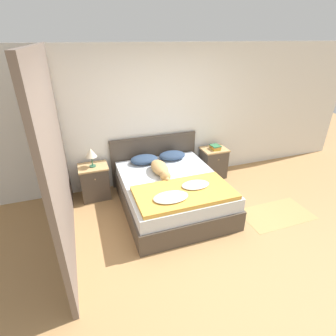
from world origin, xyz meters
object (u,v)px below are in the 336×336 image
book_stack (215,147)px  pillow_left (144,159)px  nightstand_right (213,163)px  table_lamp (91,153)px  pillow_right (172,155)px  nightstand_left (95,182)px  bed (172,193)px  dog (161,169)px

book_stack → pillow_left: bearing=-179.9°
nightstand_right → table_lamp: bearing=-179.6°
pillow_right → pillow_left: bearing=180.0°
nightstand_right → pillow_right: 0.96m
nightstand_left → pillow_left: size_ratio=1.23×
nightstand_right → pillow_left: pillow_left is taller
bed → dog: (-0.12, 0.22, 0.37)m
nightstand_left → dog: size_ratio=0.80×
nightstand_right → dog: bearing=-158.0°
nightstand_right → book_stack: size_ratio=2.58×
nightstand_right → pillow_left: bearing=-179.1°
bed → nightstand_left: 1.40m
pillow_left → table_lamp: table_lamp is taller
dog → table_lamp: (-1.06, 0.51, 0.23)m
bed → pillow_right: (0.27, 0.73, 0.35)m
nightstand_right → table_lamp: size_ratio=1.84×
dog → table_lamp: table_lamp is taller
bed → book_stack: size_ratio=8.01×
pillow_right → dog: size_ratio=0.65×
nightstand_right → pillow_right: (-0.91, -0.02, 0.31)m
nightstand_left → pillow_left: bearing=-1.4°
nightstand_right → dog: dog is taller
nightstand_left → book_stack: bearing=-0.5°
table_lamp → nightstand_right: bearing=0.4°
dog → book_stack: 1.41m
nightstand_left → pillow_left: 0.96m
pillow_right → dog: (-0.40, -0.51, 0.02)m
pillow_left → dog: 0.53m
nightstand_left → nightstand_right: bearing=0.0°
dog → nightstand_right: bearing=22.0°
nightstand_right → table_lamp: 2.43m
bed → dog: 0.45m
nightstand_left → pillow_right: bearing=-0.9°
nightstand_left → book_stack: size_ratio=2.58×
nightstand_right → table_lamp: (-2.37, -0.01, 0.56)m
book_stack → table_lamp: table_lamp is taller
bed → book_stack: 1.45m
pillow_left → dog: dog is taller
pillow_left → book_stack: 1.46m
table_lamp → pillow_right: bearing=-0.3°
pillow_right → book_stack: 0.92m
nightstand_left → pillow_left: pillow_left is taller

